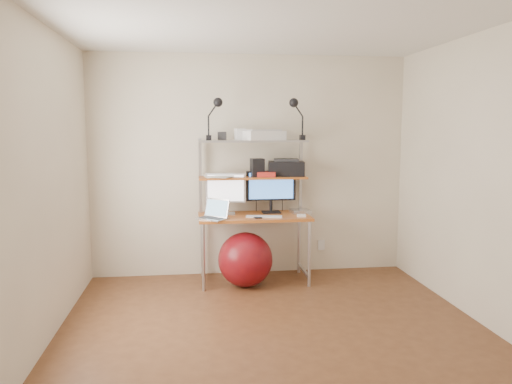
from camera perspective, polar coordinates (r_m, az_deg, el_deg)
room at (r=3.94m, az=2.37°, el=1.02°), size 3.60×3.60×3.60m
computer_desk at (r=5.45m, az=-0.31°, el=-0.32°), size 1.20×0.60×1.57m
wall_outlet at (r=6.01m, az=7.48°, el=-6.03°), size 0.08×0.01×0.12m
monitor_silver at (r=5.48m, az=-3.49°, el=0.17°), size 0.44×0.17×0.49m
monitor_black at (r=5.56m, az=1.73°, el=0.47°), size 0.55×0.16×0.55m
laptop at (r=5.23m, az=-4.76°, el=-2.59°), size 0.38×0.37×0.26m
keyboard at (r=5.31m, az=0.93°, el=-2.82°), size 0.40×0.18×0.01m
mouse at (r=5.35m, az=5.21°, el=-2.70°), size 0.10×0.07×0.03m
mac_mini at (r=5.58m, az=5.09°, el=-2.21°), size 0.22×0.22×0.04m
phone at (r=5.28m, az=0.09°, el=-2.89°), size 0.10×0.15×0.01m
printer at (r=5.58m, az=3.46°, el=2.77°), size 0.43×0.32×0.19m
nas_cube at (r=5.48m, az=0.15°, el=2.81°), size 0.15×0.15×0.20m
red_box at (r=5.45m, az=1.20°, el=2.02°), size 0.22×0.16×0.05m
scanner at (r=5.47m, az=0.77°, el=6.53°), size 0.51×0.41×0.11m
box_white at (r=5.46m, az=-1.83°, el=6.61°), size 0.12×0.11×0.12m
box_grey at (r=5.46m, az=-3.89°, el=6.41°), size 0.10×0.10×0.09m
clip_lamp_left at (r=5.34m, az=-4.60°, el=9.41°), size 0.18×0.10×0.45m
clip_lamp_right at (r=5.47m, az=4.54°, el=9.37°), size 0.18×0.10×0.45m
exercise_ball at (r=5.36m, az=-1.23°, el=-7.72°), size 0.58×0.58×0.58m
paper_stack at (r=5.46m, az=-4.28°, el=1.83°), size 0.39×0.43×0.02m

